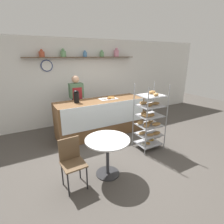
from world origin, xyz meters
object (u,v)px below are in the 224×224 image
Objects in this scene: person_worker at (77,101)px; donut_tray_counter at (109,98)px; cafe_chair at (71,158)px; pastry_rack at (149,119)px; coffee_carafe at (76,97)px; cafe_table at (108,148)px.

person_worker is 3.24× the size of donut_tray_counter.
person_worker is 2.47m from cafe_chair.
pastry_rack is 2.04m from cafe_chair.
donut_tray_counter is at bearing -1.71° from coffee_carafe.
pastry_rack is at bearing -74.04° from donut_tray_counter.
pastry_rack is at bearing 17.69° from cafe_table.
pastry_rack reaches higher than coffee_carafe.
person_worker reaches higher than donut_tray_counter.
donut_tray_counter is (0.77, -0.59, 0.12)m from person_worker.
person_worker reaches higher than cafe_table.
coffee_carafe is (-0.17, -0.56, 0.26)m from person_worker.
cafe_chair is 1.96m from coffee_carafe.
donut_tray_counter is (0.94, -0.03, -0.14)m from coffee_carafe.
cafe_chair is (-0.67, 0.05, -0.04)m from cafe_table.
person_worker is (-1.14, 1.91, 0.16)m from pastry_rack.
cafe_table is at bearing -118.68° from donut_tray_counter.
person_worker reaches higher than coffee_carafe.
person_worker reaches higher than pastry_rack.
donut_tray_counter is at bearing 105.96° from pastry_rack.
pastry_rack reaches higher than donut_tray_counter.
coffee_carafe is at bearing 178.29° from donut_tray_counter.
cafe_table is 1.62× the size of donut_tray_counter.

